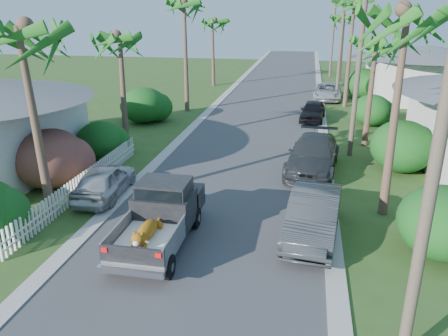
% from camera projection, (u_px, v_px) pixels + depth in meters
% --- Properties ---
extents(ground, '(120.00, 120.00, 0.00)m').
position_uv_depth(ground, '(186.00, 282.00, 12.73)').
color(ground, '#334C1C').
rests_on(ground, ground).
extents(road, '(8.00, 100.00, 0.02)m').
position_uv_depth(road, '(268.00, 106.00, 35.79)').
color(road, '#38383A').
rests_on(road, ground).
extents(curb_left, '(0.60, 100.00, 0.06)m').
position_uv_depth(curb_left, '(216.00, 104.00, 36.54)').
color(curb_left, '#A5A39E').
rests_on(curb_left, ground).
extents(curb_right, '(0.60, 100.00, 0.06)m').
position_uv_depth(curb_right, '(321.00, 108.00, 35.03)').
color(curb_right, '#A5A39E').
rests_on(curb_right, ground).
extents(pickup_truck, '(1.98, 5.12, 2.06)m').
position_uv_depth(pickup_truck, '(163.00, 213.00, 14.76)').
color(pickup_truck, black).
rests_on(pickup_truck, ground).
extents(parked_car_rn, '(2.17, 4.93, 1.57)m').
position_uv_depth(parked_car_rn, '(313.00, 216.00, 15.03)').
color(parked_car_rn, '#323638').
rests_on(parked_car_rn, ground).
extents(parked_car_rm, '(2.89, 5.81, 1.62)m').
position_uv_depth(parked_car_rm, '(313.00, 155.00, 21.18)').
color(parked_car_rm, '#2E3033').
rests_on(parked_car_rm, ground).
extents(parked_car_rf, '(1.95, 4.09, 1.35)m').
position_uv_depth(parked_car_rf, '(313.00, 111.00, 30.96)').
color(parked_car_rf, black).
rests_on(parked_car_rf, ground).
extents(parked_car_rd, '(2.58, 5.15, 1.40)m').
position_uv_depth(parked_car_rd, '(327.00, 92.00, 38.07)').
color(parked_car_rd, silver).
rests_on(parked_car_rd, ground).
extents(parked_car_ln, '(1.86, 4.14, 1.38)m').
position_uv_depth(parked_car_ln, '(105.00, 181.00, 18.32)').
color(parked_car_ln, '#AFB2B6').
rests_on(parked_car_ln, ground).
extents(palm_l_a, '(4.40, 4.40, 8.20)m').
position_uv_depth(palm_l_a, '(21.00, 27.00, 14.21)').
color(palm_l_a, brown).
rests_on(palm_l_a, ground).
extents(palm_l_b, '(4.40, 4.40, 7.40)m').
position_uv_depth(palm_l_b, '(119.00, 36.00, 22.89)').
color(palm_l_b, brown).
rests_on(palm_l_b, ground).
extents(palm_l_c, '(4.40, 4.40, 9.20)m').
position_uv_depth(palm_l_c, '(184.00, 3.00, 31.37)').
color(palm_l_c, brown).
rests_on(palm_l_c, ground).
extents(palm_l_d, '(4.40, 4.40, 7.70)m').
position_uv_depth(palm_l_d, '(213.00, 20.00, 43.04)').
color(palm_l_d, brown).
rests_on(palm_l_d, ground).
extents(palm_r_a, '(4.40, 4.40, 8.70)m').
position_uv_depth(palm_r_a, '(409.00, 11.00, 14.61)').
color(palm_r_a, brown).
rests_on(palm_r_a, ground).
extents(palm_r_b, '(4.40, 4.40, 7.20)m').
position_uv_depth(palm_r_b, '(377.00, 40.00, 23.37)').
color(palm_r_b, brown).
rests_on(palm_r_b, ground).
extents(palm_r_c, '(4.40, 4.40, 9.40)m').
position_uv_depth(palm_r_c, '(355.00, 0.00, 32.85)').
color(palm_r_c, brown).
rests_on(palm_r_c, ground).
extents(palm_r_d, '(4.40, 4.40, 8.00)m').
position_uv_depth(palm_r_d, '(345.00, 17.00, 46.18)').
color(palm_r_d, brown).
rests_on(palm_r_d, ground).
extents(shrub_l_b, '(3.00, 3.30, 2.60)m').
position_uv_depth(shrub_l_b, '(51.00, 158.00, 19.19)').
color(shrub_l_b, '#AC1841').
rests_on(shrub_l_b, ground).
extents(shrub_l_c, '(2.40, 2.64, 2.00)m').
position_uv_depth(shrub_l_c, '(100.00, 140.00, 22.92)').
color(shrub_l_c, '#144513').
rests_on(shrub_l_c, ground).
extents(shrub_l_d, '(3.20, 3.52, 2.40)m').
position_uv_depth(shrub_l_d, '(144.00, 105.00, 30.34)').
color(shrub_l_d, '#144513').
rests_on(shrub_l_d, ground).
extents(shrub_r_a, '(2.80, 3.08, 2.30)m').
position_uv_depth(shrub_r_a, '(443.00, 223.00, 13.76)').
color(shrub_r_a, '#144513').
rests_on(shrub_r_a, ground).
extents(shrub_r_b, '(3.00, 3.30, 2.50)m').
position_uv_depth(shrub_r_b, '(402.00, 146.00, 21.08)').
color(shrub_r_b, '#144513').
rests_on(shrub_r_b, ground).
extents(shrub_r_c, '(2.60, 2.86, 2.10)m').
position_uv_depth(shrub_r_c, '(372.00, 110.00, 29.50)').
color(shrub_r_c, '#144513').
rests_on(shrub_r_c, ground).
extents(shrub_r_d, '(3.20, 3.52, 2.60)m').
position_uv_depth(shrub_r_d, '(364.00, 83.00, 38.55)').
color(shrub_r_d, '#144513').
rests_on(shrub_r_d, ground).
extents(picket_fence, '(0.10, 11.00, 1.00)m').
position_uv_depth(picket_fence, '(85.00, 182.00, 18.69)').
color(picket_fence, white).
rests_on(picket_fence, ground).
extents(house_right_far, '(9.00, 8.00, 4.60)m').
position_uv_depth(house_right_far, '(425.00, 76.00, 37.39)').
color(house_right_far, silver).
rests_on(house_right_far, ground).
extents(utility_pole_a, '(1.60, 0.26, 9.00)m').
position_uv_depth(utility_pole_a, '(434.00, 170.00, 8.32)').
color(utility_pole_a, brown).
rests_on(utility_pole_a, ground).
extents(utility_pole_b, '(1.60, 0.26, 9.00)m').
position_uv_depth(utility_pole_b, '(358.00, 69.00, 22.16)').
color(utility_pole_b, brown).
rests_on(utility_pole_b, ground).
extents(utility_pole_c, '(1.60, 0.26, 9.00)m').
position_uv_depth(utility_pole_c, '(341.00, 46.00, 36.00)').
color(utility_pole_c, brown).
rests_on(utility_pole_c, ground).
extents(utility_pole_d, '(1.60, 0.26, 9.00)m').
position_uv_depth(utility_pole_d, '(333.00, 36.00, 49.84)').
color(utility_pole_d, brown).
rests_on(utility_pole_d, ground).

